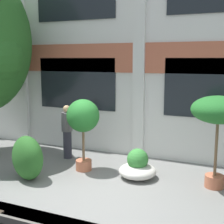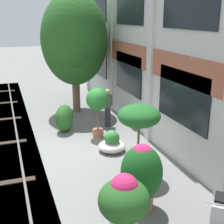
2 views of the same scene
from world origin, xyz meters
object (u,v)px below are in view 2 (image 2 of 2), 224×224
object	(u,v)px
broadleaf_tree	(74,41)
potted_plant_wide_bowl	(112,144)
resident_by_doorway	(108,107)
potted_plant_terracotta_small	(139,119)
scooter_near_curb	(218,214)
topiary_hedge	(64,118)
potted_plant_tall_urn	(98,102)
potted_plant_stone_basin	(124,203)
potted_plant_ribbed_drum	(142,173)

from	to	relation	value
broadleaf_tree	potted_plant_wide_bowl	distance (m)	6.05
resident_by_doorway	potted_plant_terracotta_small	bearing A→B (deg)	149.97
potted_plant_terracotta_small	resident_by_doorway	bearing A→B (deg)	173.20
potted_plant_wide_bowl	scooter_near_curb	size ratio (longest dim) A/B	0.90
topiary_hedge	potted_plant_terracotta_small	bearing A→B (deg)	17.00
potted_plant_tall_urn	potted_plant_wide_bowl	bearing A→B (deg)	1.51
broadleaf_tree	potted_plant_stone_basin	distance (m)	10.02
potted_plant_tall_urn	potted_plant_ribbed_drum	world-z (taller)	potted_plant_tall_urn
potted_plant_tall_urn	potted_plant_stone_basin	distance (m)	6.20
potted_plant_ribbed_drum	potted_plant_terracotta_small	distance (m)	1.92
broadleaf_tree	resident_by_doorway	xyz separation A→B (m)	(2.59, 0.78, -2.60)
broadleaf_tree	potted_plant_ribbed_drum	bearing A→B (deg)	-2.52
potted_plant_ribbed_drum	potted_plant_stone_basin	size ratio (longest dim) A/B	1.10
potted_plant_ribbed_drum	potted_plant_wide_bowl	bearing A→B (deg)	172.49
potted_plant_terracotta_small	resident_by_doorway	distance (m)	4.57
potted_plant_tall_urn	resident_by_doorway	world-z (taller)	potted_plant_tall_urn
potted_plant_tall_urn	resident_by_doorway	size ratio (longest dim) A/B	1.19
potted_plant_wide_bowl	potted_plant_terracotta_small	size ratio (longest dim) A/B	0.44
broadleaf_tree	potted_plant_terracotta_small	world-z (taller)	broadleaf_tree
potted_plant_wide_bowl	resident_by_doorway	world-z (taller)	resident_by_doorway
potted_plant_tall_urn	potted_plant_terracotta_small	world-z (taller)	potted_plant_terracotta_small
potted_plant_tall_urn	topiary_hedge	size ratio (longest dim) A/B	1.75
potted_plant_ribbed_drum	potted_plant_terracotta_small	xyz separation A→B (m)	(-1.62, 0.64, 0.81)
resident_by_doorway	topiary_hedge	size ratio (longest dim) A/B	1.47
potted_plant_stone_basin	topiary_hedge	size ratio (longest dim) A/B	1.40
potted_plant_stone_basin	broadleaf_tree	bearing A→B (deg)	172.76
broadleaf_tree	potted_plant_tall_urn	world-z (taller)	broadleaf_tree
potted_plant_ribbed_drum	resident_by_doorway	size ratio (longest dim) A/B	1.05
potted_plant_tall_urn	scooter_near_curb	bearing A→B (deg)	7.57
potted_plant_tall_urn	resident_by_doorway	xyz separation A→B (m)	(-0.97, 0.74, -0.54)
potted_plant_wide_bowl	scooter_near_curb	xyz separation A→B (m)	(4.88, 0.82, 0.15)
potted_plant_wide_bowl	potted_plant_stone_basin	xyz separation A→B (m)	(4.48, -1.30, 0.65)
potted_plant_tall_urn	potted_plant_wide_bowl	xyz separation A→B (m)	(1.57, 0.04, -1.15)
potted_plant_tall_urn	potted_plant_wide_bowl	size ratio (longest dim) A/B	2.04
potted_plant_tall_urn	topiary_hedge	distance (m)	1.76
broadleaf_tree	scooter_near_curb	world-z (taller)	broadleaf_tree
potted_plant_tall_urn	potted_plant_wide_bowl	world-z (taller)	potted_plant_tall_urn
scooter_near_curb	resident_by_doorway	size ratio (longest dim) A/B	0.65
broadleaf_tree	potted_plant_stone_basin	bearing A→B (deg)	-7.24
broadleaf_tree	potted_plant_tall_urn	size ratio (longest dim) A/B	2.90
potted_plant_stone_basin	resident_by_doorway	bearing A→B (deg)	164.07
broadleaf_tree	potted_plant_wide_bowl	size ratio (longest dim) A/B	5.90
potted_plant_ribbed_drum	topiary_hedge	distance (m)	6.16
potted_plant_tall_urn	scooter_near_curb	size ratio (longest dim) A/B	1.83
potted_plant_ribbed_drum	scooter_near_curb	distance (m)	1.95
potted_plant_terracotta_small	scooter_near_curb	size ratio (longest dim) A/B	2.04
potted_plant_stone_basin	potted_plant_wide_bowl	bearing A→B (deg)	163.77
potted_plant_tall_urn	scooter_near_curb	world-z (taller)	potted_plant_tall_urn
potted_plant_terracotta_small	resident_by_doorway	size ratio (longest dim) A/B	1.33
broadleaf_tree	potted_plant_terracotta_small	size ratio (longest dim) A/B	2.59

